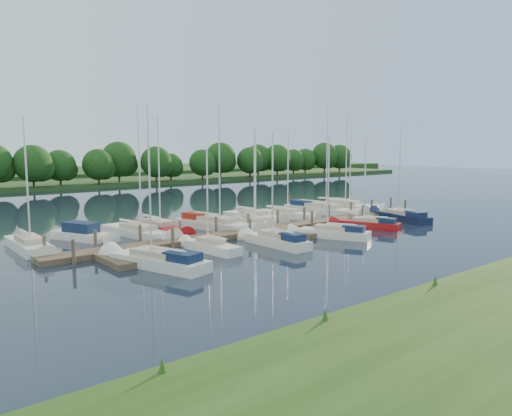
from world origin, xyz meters
TOP-DOWN VIEW (x-y plane):
  - ground at (0.00, 0.00)m, footprint 260.00×260.00m
  - dock at (0.00, 7.31)m, footprint 40.00×6.00m
  - mooring_pilings at (0.00, 8.43)m, footprint 38.24×2.84m
  - far_shore at (0.00, 75.00)m, footprint 180.00×30.00m
  - distant_hill at (0.00, 100.00)m, footprint 220.00×40.00m
  - treeline at (1.88, 62.36)m, footprint 147.66×9.63m
  - sailboat_n_0 at (-19.09, 12.61)m, footprint 1.90×7.72m
  - motorboat at (-14.62, 14.29)m, footprint 3.62×5.97m
  - sailboat_n_2 at (-10.33, 12.99)m, footprint 3.22×8.91m
  - sailboat_n_3 at (-8.39, 13.36)m, footprint 2.36×8.09m
  - sailboat_n_4 at (-3.42, 11.85)m, footprint 3.89×9.32m
  - sailboat_n_5 at (0.09, 10.81)m, footprint 3.66×7.22m
  - sailboat_n_6 at (2.47, 13.74)m, footprint 2.57×7.66m
  - sailboat_n_7 at (6.34, 13.22)m, footprint 3.56×7.24m
  - sailboat_n_8 at (11.79, 13.07)m, footprint 3.28×10.18m
  - sailboat_n_9 at (15.12, 13.04)m, footprint 5.24×9.14m
  - sailboat_n_10 at (17.12, 14.23)m, footprint 3.32×7.65m
  - sailboat_s_0 at (-14.28, 2.64)m, footprint 3.87×8.20m
  - sailboat_s_1 at (-9.13, 4.33)m, footprint 1.82×5.81m
  - sailboat_s_2 at (-4.16, 2.88)m, footprint 1.64×6.85m
  - sailboat_s_3 at (1.61, 2.45)m, footprint 4.11×6.56m
  - sailboat_s_4 at (7.76, 3.68)m, footprint 3.34×6.45m
  - sailboat_s_5 at (14.20, 4.61)m, footprint 3.31×7.73m

SIDE VIEW (x-z plane):
  - ground at x=0.00m, z-range 0.00..0.00m
  - dock at x=0.00m, z-range 0.00..0.40m
  - sailboat_n_2 at x=-10.33m, z-range -5.28..5.81m
  - sailboat_n_5 at x=0.09m, z-range -4.34..4.87m
  - sailboat_n_7 at x=6.34m, z-range -4.34..4.88m
  - sailboat_n_6 at x=2.47m, z-range -4.59..5.14m
  - sailboat_n_0 at x=-19.09m, z-range -4.69..5.24m
  - sailboat_s_1 at x=-9.13m, z-range -3.50..4.05m
  - sailboat_n_3 at x=-8.39m, z-range -4.91..5.48m
  - sailboat_n_9 at x=15.12m, z-range -5.66..6.23m
  - far_shore at x=0.00m, z-range 0.00..0.60m
  - sailboat_n_10 at x=17.12m, z-range -4.50..5.11m
  - sailboat_s_4 at x=7.76m, z-range -3.86..4.48m
  - sailboat_s_5 at x=14.20m, z-range -4.57..5.20m
  - sailboat_s_3 at x=1.61m, z-range -4.06..4.70m
  - sailboat_n_8 at x=11.79m, z-range -6.03..6.68m
  - sailboat_s_0 at x=-14.28m, z-range -4.90..5.54m
  - sailboat_s_2 at x=-4.16m, z-range -4.15..4.80m
  - sailboat_n_4 at x=-3.42m, z-range -5.54..6.21m
  - motorboat at x=-14.62m, z-range -0.54..1.27m
  - mooring_pilings at x=0.00m, z-range -0.40..1.60m
  - distant_hill at x=0.00m, z-range 0.00..1.40m
  - treeline at x=1.88m, z-range 0.00..8.20m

